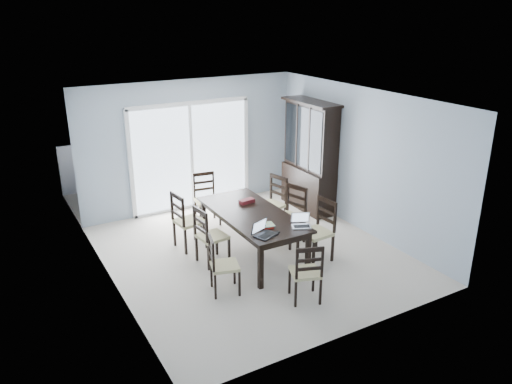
% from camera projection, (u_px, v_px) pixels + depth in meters
% --- Properties ---
extents(floor, '(5.00, 5.00, 0.00)m').
position_uv_depth(floor, '(252.00, 254.00, 8.34)').
color(floor, beige).
rests_on(floor, ground).
extents(ceiling, '(5.00, 5.00, 0.00)m').
position_uv_depth(ceiling, '(252.00, 98.00, 7.44)').
color(ceiling, white).
rests_on(ceiling, back_wall).
extents(back_wall, '(4.50, 0.02, 2.60)m').
position_uv_depth(back_wall, '(190.00, 145.00, 9.92)').
color(back_wall, '#95A4B2').
rests_on(back_wall, floor).
extents(wall_left, '(0.02, 5.00, 2.60)m').
position_uv_depth(wall_left, '(109.00, 207.00, 6.84)').
color(wall_left, '#95A4B2').
rests_on(wall_left, floor).
extents(wall_right, '(0.02, 5.00, 2.60)m').
position_uv_depth(wall_right, '(361.00, 160.00, 8.94)').
color(wall_right, '#95A4B2').
rests_on(wall_right, floor).
extents(balcony, '(4.50, 2.00, 0.10)m').
position_uv_depth(balcony, '(176.00, 193.00, 11.21)').
color(balcony, gray).
rests_on(balcony, ground).
extents(railing, '(4.50, 0.06, 1.10)m').
position_uv_depth(railing, '(159.00, 157.00, 11.81)').
color(railing, '#99999E').
rests_on(railing, balcony).
extents(dining_table, '(1.00, 2.20, 0.75)m').
position_uv_depth(dining_table, '(252.00, 217.00, 8.11)').
color(dining_table, black).
rests_on(dining_table, floor).
extents(china_hutch, '(0.50, 1.38, 2.20)m').
position_uv_depth(china_hutch, '(310.00, 157.00, 9.93)').
color(china_hutch, black).
rests_on(china_hutch, floor).
extents(sliding_door, '(2.52, 0.05, 2.18)m').
position_uv_depth(sliding_door, '(191.00, 156.00, 9.98)').
color(sliding_door, silver).
rests_on(sliding_door, floor).
extents(chair_left_near, '(0.48, 0.47, 1.02)m').
position_uv_depth(chair_left_near, '(219.00, 259.00, 7.05)').
color(chair_left_near, black).
rests_on(chair_left_near, floor).
extents(chair_left_mid, '(0.47, 0.46, 1.12)m').
position_uv_depth(chair_left_mid, '(207.00, 230.00, 7.83)').
color(chair_left_mid, black).
rests_on(chair_left_mid, floor).
extents(chair_left_far, '(0.50, 0.48, 1.17)m').
position_uv_depth(chair_left_far, '(184.00, 215.00, 8.33)').
color(chair_left_far, black).
rests_on(chair_left_far, floor).
extents(chair_right_near, '(0.49, 0.47, 1.17)m').
position_uv_depth(chair_right_near, '(321.00, 223.00, 8.00)').
color(chair_right_near, black).
rests_on(chair_right_near, floor).
extents(chair_right_mid, '(0.56, 0.55, 1.16)m').
position_uv_depth(chair_right_mid, '(292.00, 209.00, 8.61)').
color(chair_right_mid, black).
rests_on(chair_right_mid, floor).
extents(chair_right_far, '(0.53, 0.53, 1.14)m').
position_uv_depth(chair_right_far, '(274.00, 197.00, 9.16)').
color(chair_right_far, black).
rests_on(chair_right_far, floor).
extents(chair_end_near, '(0.50, 0.51, 1.04)m').
position_uv_depth(chair_end_near, '(307.00, 267.00, 6.79)').
color(chair_end_near, black).
rests_on(chair_end_near, floor).
extents(chair_end_far, '(0.47, 0.48, 1.11)m').
position_uv_depth(chair_end_far, '(205.00, 193.00, 9.43)').
color(chair_end_far, black).
rests_on(chair_end_far, floor).
extents(laptop_dark, '(0.38, 0.32, 0.22)m').
position_uv_depth(laptop_dark, '(266.00, 232.00, 7.25)').
color(laptop_dark, black).
rests_on(laptop_dark, dining_table).
extents(laptop_silver, '(0.35, 0.30, 0.20)m').
position_uv_depth(laptop_silver, '(302.00, 224.00, 7.54)').
color(laptop_silver, '#BDBDC0').
rests_on(laptop_silver, dining_table).
extents(book_stack, '(0.29, 0.24, 0.04)m').
position_uv_depth(book_stack, '(265.00, 226.00, 7.54)').
color(book_stack, maroon).
rests_on(book_stack, dining_table).
extents(cell_phone, '(0.12, 0.07, 0.01)m').
position_uv_depth(cell_phone, '(276.00, 233.00, 7.35)').
color(cell_phone, black).
rests_on(cell_phone, dining_table).
extents(game_box, '(0.27, 0.15, 0.06)m').
position_uv_depth(game_box, '(247.00, 201.00, 8.47)').
color(game_box, '#470E19').
rests_on(game_box, dining_table).
extents(hot_tub, '(2.00, 1.85, 0.90)m').
position_uv_depth(hot_tub, '(162.00, 175.00, 10.88)').
color(hot_tub, maroon).
rests_on(hot_tub, balcony).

